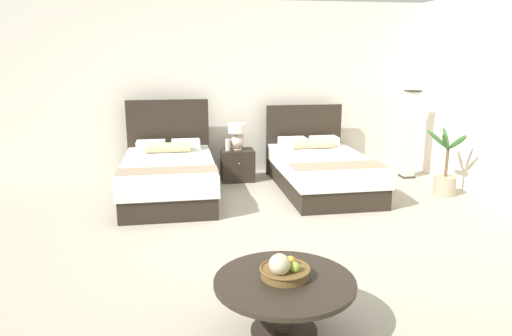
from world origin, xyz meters
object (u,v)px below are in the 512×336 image
(vase, at_px, (228,145))
(coffee_table, at_px, (285,292))
(bed_near_window, at_px, (169,175))
(floor_lamp_corner, at_px, (410,135))
(fruit_bowl, at_px, (284,269))
(bed_near_corner, at_px, (321,170))
(nightstand, at_px, (237,165))
(potted_palm, at_px, (445,176))
(table_lamp, at_px, (237,135))

(vase, xyz_separation_m, coffee_table, (-0.07, -4.19, -0.26))
(bed_near_window, bearing_deg, coffee_table, -76.73)
(floor_lamp_corner, bearing_deg, fruit_bowl, -126.94)
(bed_near_corner, bearing_deg, bed_near_window, 179.91)
(nightstand, height_order, coffee_table, nightstand)
(potted_palm, bearing_deg, vase, 156.99)
(bed_near_window, distance_m, coffee_table, 3.62)
(coffee_table, distance_m, fruit_bowl, 0.16)
(vase, bearing_deg, coffee_table, -90.95)
(table_lamp, xyz_separation_m, fruit_bowl, (-0.22, -4.22, -0.25))
(nightstand, bearing_deg, bed_near_window, -146.26)
(table_lamp, bearing_deg, fruit_bowl, -93.01)
(bed_near_corner, relative_size, coffee_table, 2.16)
(nightstand, xyz_separation_m, fruit_bowl, (-0.22, -4.20, 0.23))
(bed_near_window, bearing_deg, vase, 36.37)
(bed_near_window, relative_size, floor_lamp_corner, 1.51)
(fruit_bowl, bearing_deg, bed_near_window, 103.39)
(bed_near_corner, distance_m, table_lamp, 1.42)
(bed_near_window, xyz_separation_m, potted_palm, (3.83, -0.58, -0.04))
(vase, height_order, fruit_bowl, vase)
(table_lamp, distance_m, coffee_table, 4.28)
(table_lamp, xyz_separation_m, floor_lamp_corner, (2.74, -0.28, -0.03))
(bed_near_corner, height_order, potted_palm, bed_near_corner)
(coffee_table, height_order, fruit_bowl, fruit_bowl)
(floor_lamp_corner, bearing_deg, potted_palm, -87.70)
(table_lamp, height_order, fruit_bowl, table_lamp)
(nightstand, distance_m, fruit_bowl, 4.21)
(nightstand, bearing_deg, fruit_bowl, -93.02)
(coffee_table, xyz_separation_m, potted_palm, (3.00, 2.94, -0.05))
(bed_near_window, height_order, fruit_bowl, bed_near_window)
(bed_near_window, bearing_deg, bed_near_corner, -0.09)
(coffee_table, xyz_separation_m, floor_lamp_corner, (2.96, 3.97, 0.38))
(nightstand, bearing_deg, table_lamp, 90.00)
(nightstand, bearing_deg, vase, -165.29)
(vase, bearing_deg, potted_palm, -23.01)
(nightstand, height_order, floor_lamp_corner, floor_lamp_corner)
(bed_near_corner, xyz_separation_m, table_lamp, (-1.14, 0.73, 0.43))
(bed_near_corner, height_order, nightstand, bed_near_corner)
(table_lamp, relative_size, vase, 2.25)
(potted_palm, bearing_deg, coffee_table, -135.55)
(table_lamp, distance_m, vase, 0.22)
(coffee_table, bearing_deg, floor_lamp_corner, 53.28)
(bed_near_window, relative_size, table_lamp, 5.17)
(nightstand, xyz_separation_m, table_lamp, (0.00, 0.02, 0.48))
(fruit_bowl, bearing_deg, nightstand, 86.98)
(bed_near_window, distance_m, fruit_bowl, 3.60)
(bed_near_corner, relative_size, table_lamp, 5.26)
(bed_near_corner, xyz_separation_m, floor_lamp_corner, (1.60, 0.45, 0.40))
(bed_near_window, xyz_separation_m, table_lamp, (1.05, 0.72, 0.42))
(bed_near_window, relative_size, potted_palm, 2.23)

